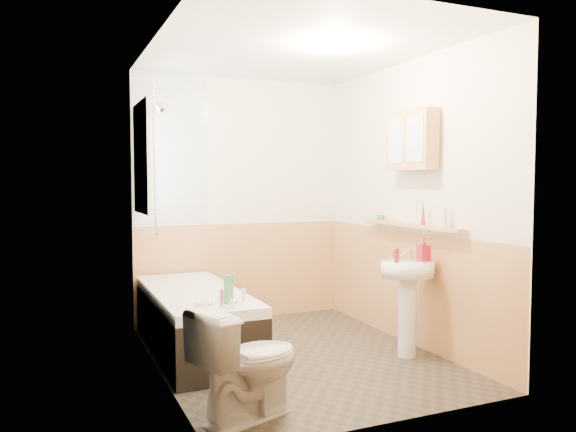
# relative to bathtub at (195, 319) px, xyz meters

# --- Properties ---
(floor) EXTENTS (2.80, 2.80, 0.00)m
(floor) POSITION_rel_bathtub_xyz_m (0.73, -0.45, -0.28)
(floor) COLOR #2C271F
(floor) RESTS_ON ground
(ceiling) EXTENTS (2.80, 2.80, 0.00)m
(ceiling) POSITION_rel_bathtub_xyz_m (0.73, -0.45, 2.22)
(ceiling) COLOR white
(ceiling) RESTS_ON ground
(wall_back) EXTENTS (2.20, 0.02, 2.50)m
(wall_back) POSITION_rel_bathtub_xyz_m (0.73, 0.96, 0.97)
(wall_back) COLOR #EDE1C4
(wall_back) RESTS_ON ground
(wall_front) EXTENTS (2.20, 0.02, 2.50)m
(wall_front) POSITION_rel_bathtub_xyz_m (0.73, -1.86, 0.97)
(wall_front) COLOR #EDE1C4
(wall_front) RESTS_ON ground
(wall_left) EXTENTS (0.02, 2.80, 2.50)m
(wall_left) POSITION_rel_bathtub_xyz_m (-0.38, -0.45, 0.97)
(wall_left) COLOR #EDE1C4
(wall_left) RESTS_ON ground
(wall_right) EXTENTS (0.02, 2.80, 2.50)m
(wall_right) POSITION_rel_bathtub_xyz_m (1.84, -0.45, 0.97)
(wall_right) COLOR #EDE1C4
(wall_right) RESTS_ON ground
(wainscot_right) EXTENTS (0.01, 2.80, 1.00)m
(wainscot_right) POSITION_rel_bathtub_xyz_m (1.82, -0.45, 0.22)
(wainscot_right) COLOR tan
(wainscot_right) RESTS_ON wall_right
(wainscot_front) EXTENTS (2.20, 0.01, 1.00)m
(wainscot_front) POSITION_rel_bathtub_xyz_m (0.73, -1.83, 0.22)
(wainscot_front) COLOR tan
(wainscot_front) RESTS_ON wall_front
(wainscot_back) EXTENTS (2.20, 0.01, 1.00)m
(wainscot_back) POSITION_rel_bathtub_xyz_m (0.73, 0.94, 0.22)
(wainscot_back) COLOR tan
(wainscot_back) RESTS_ON wall_back
(tile_cladding_left) EXTENTS (0.01, 2.80, 2.50)m
(tile_cladding_left) POSITION_rel_bathtub_xyz_m (-0.36, -0.45, 0.97)
(tile_cladding_left) COLOR white
(tile_cladding_left) RESTS_ON wall_left
(tile_return_back) EXTENTS (0.75, 0.01, 1.50)m
(tile_return_back) POSITION_rel_bathtub_xyz_m (0.00, 0.94, 1.47)
(tile_return_back) COLOR white
(tile_return_back) RESTS_ON wall_back
(window) EXTENTS (0.03, 0.79, 0.99)m
(window) POSITION_rel_bathtub_xyz_m (-0.33, 0.50, 1.37)
(window) COLOR white
(window) RESTS_ON wall_left
(bathtub) EXTENTS (0.70, 1.78, 0.67)m
(bathtub) POSITION_rel_bathtub_xyz_m (0.00, 0.00, 0.00)
(bathtub) COLOR black
(bathtub) RESTS_ON floor
(shower_riser) EXTENTS (0.11, 0.09, 1.30)m
(shower_riser) POSITION_rel_bathtub_xyz_m (-0.31, 0.00, 1.43)
(shower_riser) COLOR silver
(shower_riser) RESTS_ON wall_left
(toilet) EXTENTS (0.79, 0.60, 0.68)m
(toilet) POSITION_rel_bathtub_xyz_m (-0.03, -1.45, 0.07)
(toilet) COLOR white
(toilet) RESTS_ON floor
(sink) EXTENTS (0.46, 0.37, 0.89)m
(sink) POSITION_rel_bathtub_xyz_m (1.57, -0.82, 0.29)
(sink) COLOR white
(sink) RESTS_ON floor
(pine_shelf) EXTENTS (0.10, 1.35, 0.03)m
(pine_shelf) POSITION_rel_bathtub_xyz_m (1.77, -0.56, 0.78)
(pine_shelf) COLOR tan
(pine_shelf) RESTS_ON wall_right
(medicine_cabinet) EXTENTS (0.14, 0.56, 0.51)m
(medicine_cabinet) POSITION_rel_bathtub_xyz_m (1.74, -0.61, 1.51)
(medicine_cabinet) COLOR tan
(medicine_cabinet) RESTS_ON wall_right
(foam_can) EXTENTS (0.05, 0.05, 0.15)m
(foam_can) POSITION_rel_bathtub_xyz_m (1.77, -1.02, 0.87)
(foam_can) COLOR silver
(foam_can) RESTS_ON pine_shelf
(green_bottle) EXTENTS (0.05, 0.05, 0.21)m
(green_bottle) POSITION_rel_bathtub_xyz_m (1.77, -0.75, 0.90)
(green_bottle) COLOR maroon
(green_bottle) RESTS_ON pine_shelf
(black_jar) EXTENTS (0.08, 0.08, 0.05)m
(black_jar) POSITION_rel_bathtub_xyz_m (1.77, -0.09, 0.82)
(black_jar) COLOR #388447
(black_jar) RESTS_ON pine_shelf
(soap_bottle) EXTENTS (0.10, 0.20, 0.09)m
(soap_bottle) POSITION_rel_bathtub_xyz_m (1.69, -0.86, 0.56)
(soap_bottle) COLOR maroon
(soap_bottle) RESTS_ON sink
(clear_bottle) EXTENTS (0.05, 0.05, 0.11)m
(clear_bottle) POSITION_rel_bathtub_xyz_m (1.44, -0.86, 0.57)
(clear_bottle) COLOR maroon
(clear_bottle) RESTS_ON sink
(blue_gel) EXTENTS (0.07, 0.06, 0.22)m
(blue_gel) POSITION_rel_bathtub_xyz_m (0.10, -0.64, 0.36)
(blue_gel) COLOR #388447
(blue_gel) RESTS_ON bathtub
(cream_jar) EXTENTS (0.11, 0.11, 0.05)m
(cream_jar) POSITION_rel_bathtub_xyz_m (-0.14, -0.72, 0.28)
(cream_jar) COLOR silver
(cream_jar) RESTS_ON bathtub
(orange_bottle) EXTENTS (0.03, 0.03, 0.09)m
(orange_bottle) POSITION_rel_bathtub_xyz_m (0.24, -0.58, 0.30)
(orange_bottle) COLOR silver
(orange_bottle) RESTS_ON bathtub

